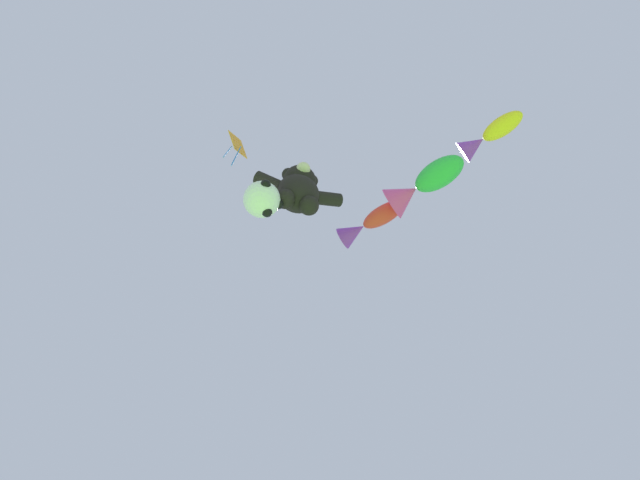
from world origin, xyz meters
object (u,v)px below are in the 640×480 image
Objects in this scene: teddy_bear_kite at (299,189)px; soccer_ball_kite at (262,200)px; fish_kite_emerald at (421,185)px; diamond_kite at (237,146)px; fish_kite_goldfin at (488,136)px; fish_kite_crimson at (368,224)px.

teddy_bear_kite reaches higher than soccer_ball_kite.
diamond_kite reaches higher than fish_kite_emerald.
fish_kite_emerald is at bearing -13.38° from soccer_ball_kite.
fish_kite_emerald is 2.27m from fish_kite_goldfin.
soccer_ball_kite is 4.20m from diamond_kite.
fish_kite_emerald is 1.26× the size of fish_kite_goldfin.
fish_kite_emerald is (1.00, -1.64, -0.30)m from fish_kite_crimson.
teddy_bear_kite is 1.36× the size of fish_kite_goldfin.
fish_kite_emerald is at bearing -10.36° from diamond_kite.
fish_kite_goldfin is at bearing -29.39° from teddy_bear_kite.
teddy_bear_kite is at bearing 150.61° from fish_kite_goldfin.
soccer_ball_kite is 0.50× the size of fish_kite_crimson.
soccer_ball_kite is 0.43× the size of fish_kite_emerald.
fish_kite_emerald is 0.93× the size of diamond_kite.
fish_kite_crimson is 0.86× the size of fish_kite_emerald.
fish_kite_emerald is at bearing -58.77° from fish_kite_crimson.
fish_kite_goldfin is (5.55, -2.74, 2.27)m from soccer_ball_kite.
soccer_ball_kite is at bearing -0.10° from diamond_kite.
diamond_kite reaches higher than soccer_ball_kite.
soccer_ball_kite is 6.59m from fish_kite_goldfin.
soccer_ball_kite is at bearing 166.62° from fish_kite_emerald.
teddy_bear_kite is 5.49m from fish_kite_goldfin.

